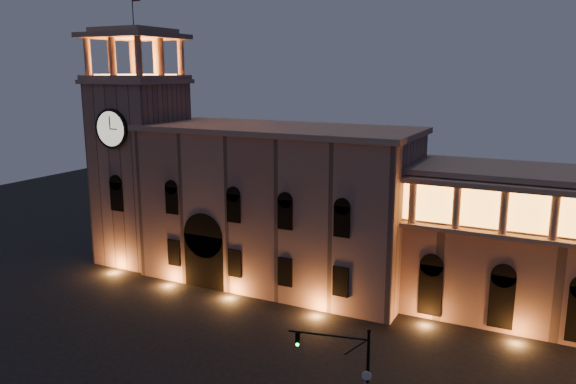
# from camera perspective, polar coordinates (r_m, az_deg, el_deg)

# --- Properties ---
(ground) EXTENTS (160.00, 160.00, 0.00)m
(ground) POSITION_cam_1_polar(r_m,az_deg,el_deg) (47.65, -11.67, -17.52)
(ground) COLOR black
(ground) RESTS_ON ground
(government_building) EXTENTS (30.80, 12.80, 17.60)m
(government_building) POSITION_cam_1_polar(r_m,az_deg,el_deg) (62.80, -1.14, -1.34)
(government_building) COLOR #916B5F
(government_building) RESTS_ON ground
(clock_tower) EXTENTS (9.80, 9.80, 32.40)m
(clock_tower) POSITION_cam_1_polar(r_m,az_deg,el_deg) (71.64, -14.71, 2.97)
(clock_tower) COLOR #916B5F
(clock_tower) RESTS_ON ground
(traffic_light) EXTENTS (5.41, 1.48, 7.56)m
(traffic_light) POSITION_cam_1_polar(r_m,az_deg,el_deg) (38.37, 6.63, -18.32)
(traffic_light) COLOR black
(traffic_light) RESTS_ON ground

